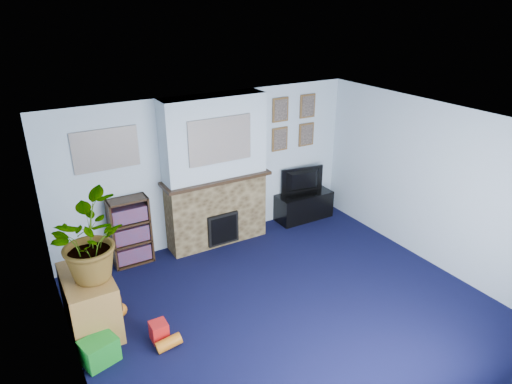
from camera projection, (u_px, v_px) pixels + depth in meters
floor at (287, 308)px, 5.90m from camera, size 5.00×4.50×0.01m
ceiling at (293, 128)px, 4.95m from camera, size 5.00×4.50×0.01m
wall_back at (210, 169)px, 7.21m from camera, size 5.00×0.04×2.40m
wall_front at (448, 338)px, 3.64m from camera, size 5.00×0.04×2.40m
wall_left at (69, 288)px, 4.27m from camera, size 0.04×4.50×2.40m
wall_right at (433, 185)px, 6.59m from camera, size 0.04×4.50×2.40m
chimney_breast at (215, 174)px, 7.06m from camera, size 1.72×0.50×2.40m
collage_main at (220, 140)px, 6.65m from camera, size 1.00×0.03×0.68m
collage_left at (106, 150)px, 6.25m from camera, size 0.90×0.03×0.58m
portrait_tl at (280, 110)px, 7.48m from camera, size 0.30×0.03×0.40m
portrait_tr at (307, 106)px, 7.74m from camera, size 0.30×0.03×0.40m
portrait_bl at (280, 139)px, 7.68m from camera, size 0.30×0.03×0.40m
portrait_br at (306, 135)px, 7.93m from camera, size 0.30×0.03×0.40m
tv_stand at (304, 207)px, 8.22m from camera, size 1.02×0.43×0.48m
television at (304, 181)px, 8.04m from camera, size 0.81×0.23×0.46m
bookshelf at (130, 233)px, 6.73m from camera, size 0.58×0.28×1.05m
sideboard at (90, 304)px, 5.42m from camera, size 0.53×0.96×0.74m
potted_plant at (85, 240)px, 5.06m from camera, size 0.82×0.93×0.97m
mantel_clock at (215, 173)px, 7.00m from camera, size 0.11×0.06×0.15m
mantel_candle at (236, 168)px, 7.16m from camera, size 0.05×0.05×0.17m
mantel_teddy at (186, 179)px, 6.77m from camera, size 0.13×0.13×0.13m
mantel_can at (255, 166)px, 7.33m from camera, size 0.06×0.06×0.11m
green_crate at (99, 351)px, 4.99m from camera, size 0.43×0.38×0.29m
toy_ball at (120, 310)px, 5.73m from camera, size 0.17×0.17×0.17m
toy_block at (159, 332)px, 5.33m from camera, size 0.19×0.19×0.24m
toy_tube at (169, 343)px, 5.21m from camera, size 0.31×0.14×0.18m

